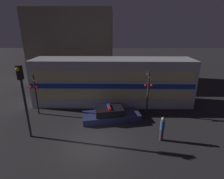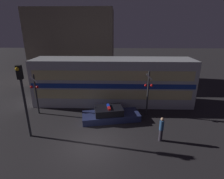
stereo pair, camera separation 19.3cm
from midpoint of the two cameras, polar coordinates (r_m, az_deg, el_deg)
The scene contains 8 objects.
ground_plane at distance 12.16m, azimuth -6.61°, elevation -17.64°, with size 120.00×120.00×0.00m, color #262326.
train at distance 17.48m, azimuth 0.61°, elevation 2.66°, with size 15.45×3.15×4.54m.
police_car at distance 14.82m, azimuth -0.19°, elevation -8.17°, with size 5.01×2.68×1.22m.
pedestrian at distance 12.48m, azimuth 16.23°, elevation -12.28°, with size 0.30×0.30×1.76m.
crossing_signal_near at distance 15.25m, azimuth 12.02°, elevation -0.60°, with size 0.73×0.32×3.96m.
crossing_signal_far at distance 16.50m, azimuth -23.32°, elevation -0.85°, with size 0.73×0.32×3.65m.
traffic_light_corner at distance 12.79m, azimuth -26.64°, elevation -1.19°, with size 0.30×0.46×5.13m.
building_left at distance 26.29m, azimuth -11.93°, elevation 13.65°, with size 11.07×6.75×9.72m.
Camera 2 is at (1.71, -9.59, 7.29)m, focal length 28.00 mm.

